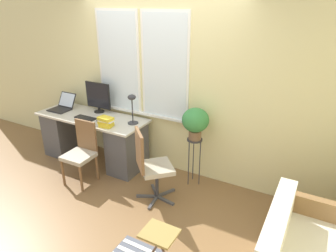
{
  "coord_description": "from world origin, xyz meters",
  "views": [
    {
      "loc": [
        2.16,
        -2.9,
        2.44
      ],
      "look_at": [
        0.47,
        0.17,
        0.96
      ],
      "focal_mm": 32.0,
      "sensor_mm": 36.0,
      "label": 1
    }
  ],
  "objects": [
    {
      "name": "monitor",
      "position": [
        -1.01,
        0.55,
        1.02
      ],
      "size": [
        0.46,
        0.16,
        0.48
      ],
      "color": "black",
      "rests_on": "desk"
    },
    {
      "name": "keyboard",
      "position": [
        -1.0,
        0.22,
        0.77
      ],
      "size": [
        0.34,
        0.13,
        0.02
      ],
      "color": "black",
      "rests_on": "desk"
    },
    {
      "name": "ground_plane",
      "position": [
        0.0,
        0.0,
        0.0
      ],
      "size": [
        14.0,
        14.0,
        0.0
      ],
      "primitive_type": "plane",
      "color": "brown"
    },
    {
      "name": "desk",
      "position": [
        -0.99,
        0.33,
        0.41
      ],
      "size": [
        1.81,
        0.67,
        0.77
      ],
      "color": "beige",
      "rests_on": "ground_plane"
    },
    {
      "name": "desk_chair_wooden",
      "position": [
        -0.72,
        -0.21,
        0.47
      ],
      "size": [
        0.4,
        0.41,
        0.89
      ],
      "rotation": [
        0.0,
        0.0,
        0.03
      ],
      "color": "brown",
      "rests_on": "ground_plane"
    },
    {
      "name": "potted_plant",
      "position": [
        0.7,
        0.49,
        0.96
      ],
      "size": [
        0.36,
        0.36,
        0.44
      ],
      "color": "brown",
      "rests_on": "plant_stand"
    },
    {
      "name": "mouse",
      "position": [
        -0.77,
        0.23,
        0.78
      ],
      "size": [
        0.03,
        0.06,
        0.03
      ],
      "color": "slate",
      "rests_on": "desk"
    },
    {
      "name": "plant_stand",
      "position": [
        0.7,
        0.49,
        0.58
      ],
      "size": [
        0.21,
        0.21,
        0.7
      ],
      "color": "#333338",
      "rests_on": "ground_plane"
    },
    {
      "name": "folding_stool",
      "position": [
        1.04,
        -1.04,
        0.39
      ],
      "size": [
        0.34,
        0.28,
        0.45
      ],
      "color": "olive",
      "rests_on": "ground_plane"
    },
    {
      "name": "desk_lamp",
      "position": [
        -0.26,
        0.41,
        1.08
      ],
      "size": [
        0.16,
        0.16,
        0.44
      ],
      "color": "#2D2D33",
      "rests_on": "desk"
    },
    {
      "name": "book_stack",
      "position": [
        -0.52,
        0.13,
        0.84
      ],
      "size": [
        0.23,
        0.18,
        0.14
      ],
      "color": "yellow",
      "rests_on": "desk"
    },
    {
      "name": "wall_back_with_window",
      "position": [
        -0.01,
        0.75,
        1.36
      ],
      "size": [
        9.0,
        0.12,
        2.7
      ],
      "color": "beige",
      "rests_on": "ground_plane"
    },
    {
      "name": "office_chair_swivel",
      "position": [
        0.37,
        -0.12,
        0.52
      ],
      "size": [
        0.58,
        0.58,
        0.99
      ],
      "rotation": [
        0.0,
        0.0,
        2.35
      ],
      "color": "#47474C",
      "rests_on": "ground_plane"
    },
    {
      "name": "laptop",
      "position": [
        -1.63,
        0.35,
        0.82
      ],
      "size": [
        0.33,
        0.38,
        0.24
      ],
      "color": "black",
      "rests_on": "desk"
    }
  ]
}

